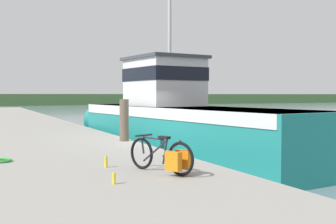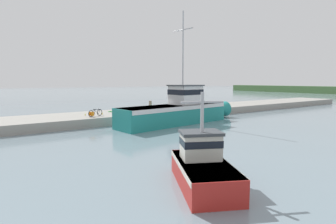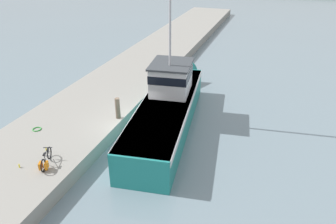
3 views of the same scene
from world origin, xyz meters
The scene contains 9 objects.
ground_plane centered at (0.00, 0.00, 0.00)m, with size 320.00×320.00×0.00m, color gray.
dock_pier centered at (-3.92, 0.00, 0.42)m, with size 6.18×80.00×0.84m, color gray.
far_shoreline centered at (30.00, 81.59, 1.22)m, with size 180.00×5.00×2.45m, color #426638.
fishing_boat_main centered at (1.51, 2.17, 1.35)m, with size 4.46×14.50×10.94m.
bicycle_touring centered at (-2.20, -5.27, 1.15)m, with size 0.80×1.57×0.70m.
mooring_post centered at (-1.15, 0.34, 1.50)m, with size 0.29×0.29×1.33m, color brown.
hose_coil centered at (-4.97, -2.51, 0.86)m, with size 0.51×0.51×0.06m, color green.
water_bottle_on_curb centered at (-3.04, -4.16, 0.95)m, with size 0.06×0.06×0.22m, color yellow.
water_bottle_by_bike centered at (-3.37, -5.77, 0.93)m, with size 0.06×0.06×0.19m, color yellow.
Camera 1 is at (-5.41, -12.42, 2.32)m, focal length 45.00 mm.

